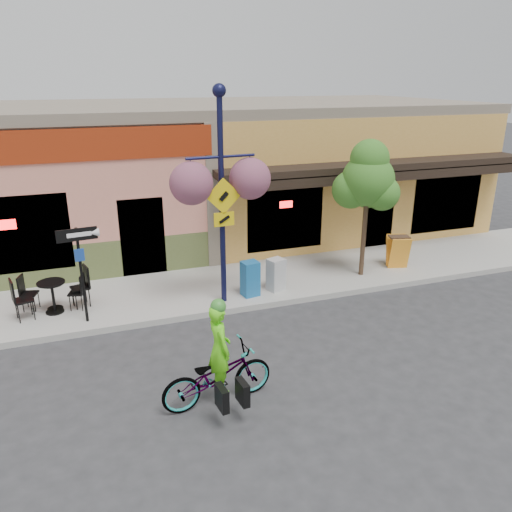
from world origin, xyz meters
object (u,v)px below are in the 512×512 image
Objects in this scene: newspaper_box_blue at (250,279)px; street_tree at (366,209)px; lamp_post at (222,200)px; newspaper_box_grey at (276,275)px; bicycle at (217,376)px; one_way_sign at (82,276)px; cyclist_rider at (220,361)px; building at (211,168)px.

street_tree reaches higher than newspaper_box_blue.
lamp_post is 6.05× the size of newspaper_box_grey.
bicycle is 0.91× the size of one_way_sign.
one_way_sign reaches higher than newspaper_box_grey.
cyclist_rider is at bearing -141.78° from street_tree.
lamp_post reaches higher than one_way_sign.
one_way_sign is (-2.06, 3.63, 0.73)m from bicycle.
cyclist_rider is at bearing -125.23° from newspaper_box_blue.
newspaper_box_blue is at bearing -4.77° from one_way_sign.
bicycle is at bearing -104.08° from building.
bicycle is 2.37× the size of newspaper_box_grey.
lamp_post is at bearing 177.65° from newspaper_box_blue.
bicycle is at bearing 83.47° from cyclist_rider.
bicycle reaches higher than newspaper_box_grey.
building is 6.68m from lamp_post.
cyclist_rider is (-2.50, -10.19, -1.45)m from building.
street_tree reaches higher than bicycle.
street_tree is at bearing -4.38° from newspaper_box_blue.
newspaper_box_grey is (0.04, -6.32, -1.68)m from building.
newspaper_box_blue is (-0.69, -6.42, -1.65)m from building.
bicycle is 4.66m from newspaper_box_grey.
cyclist_rider is 4.63m from newspaper_box_grey.
building is at bearing -20.34° from cyclist_rider.
street_tree is (3.36, 0.30, 1.43)m from newspaper_box_blue.
building is at bearing 113.51° from street_tree.
building reaches higher than one_way_sign.
one_way_sign reaches higher than newspaper_box_blue.
bicycle and newspaper_box_blue have the same top height.
street_tree reaches higher than cyclist_rider.
one_way_sign is (-2.11, 3.63, 0.45)m from cyclist_rider.
street_tree is at bearing -58.31° from cyclist_rider.
lamp_post reaches higher than newspaper_box_grey.
bicycle is 2.22× the size of newspaper_box_blue.
building reaches higher than cyclist_rider.
street_tree is (7.28, 0.44, 0.78)m from one_way_sign.
newspaper_box_blue is (3.92, 0.13, -0.65)m from one_way_sign.
newspaper_box_blue is at bearing 169.43° from newspaper_box_grey.
lamp_post is 2.21m from newspaper_box_blue.
newspaper_box_blue is (0.71, 0.09, -2.09)m from lamp_post.
building is 8.29× the size of one_way_sign.
one_way_sign is (-4.62, -6.56, -1.00)m from building.
one_way_sign is at bearing 176.91° from lamp_post.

